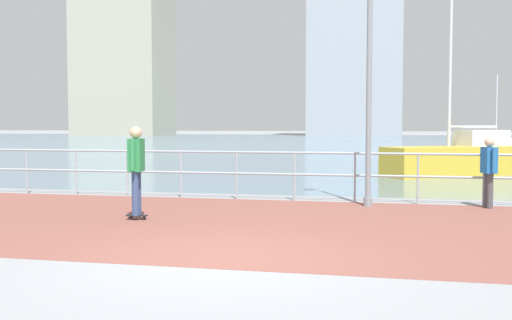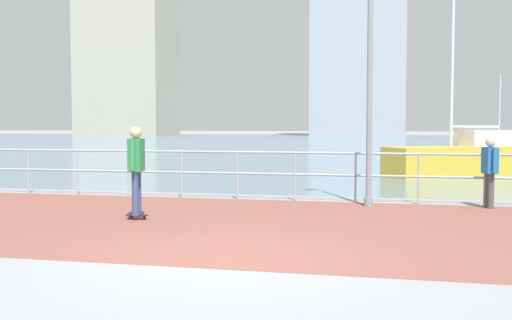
{
  "view_description": "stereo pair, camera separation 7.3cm",
  "coord_description": "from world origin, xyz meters",
  "px_view_note": "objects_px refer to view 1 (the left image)",
  "views": [
    {
      "loc": [
        2.1,
        -7.75,
        1.8
      ],
      "look_at": [
        -0.39,
        3.74,
        1.1
      ],
      "focal_mm": 42.41,
      "sensor_mm": 36.0,
      "label": 1
    },
    {
      "loc": [
        2.17,
        -7.73,
        1.8
      ],
      "look_at": [
        -0.39,
        3.74,
        1.1
      ],
      "focal_mm": 42.41,
      "sensor_mm": 36.0,
      "label": 2
    }
  ],
  "objects_px": {
    "bystander": "(489,167)",
    "sailboat_yellow": "(453,157)",
    "sailboat_blue": "(496,148)",
    "skateboarder": "(136,164)",
    "lamppost": "(364,60)"
  },
  "relations": [
    {
      "from": "skateboarder",
      "to": "bystander",
      "type": "bearing_deg",
      "value": 24.49
    },
    {
      "from": "skateboarder",
      "to": "sailboat_blue",
      "type": "height_order",
      "value": "sailboat_blue"
    },
    {
      "from": "bystander",
      "to": "skateboarder",
      "type": "bearing_deg",
      "value": -155.51
    },
    {
      "from": "lamppost",
      "to": "sailboat_yellow",
      "type": "relative_size",
      "value": 0.86
    },
    {
      "from": "lamppost",
      "to": "sailboat_yellow",
      "type": "distance_m",
      "value": 9.37
    },
    {
      "from": "bystander",
      "to": "sailboat_blue",
      "type": "distance_m",
      "value": 22.85
    },
    {
      "from": "skateboarder",
      "to": "sailboat_yellow",
      "type": "distance_m",
      "value": 13.39
    },
    {
      "from": "lamppost",
      "to": "sailboat_blue",
      "type": "bearing_deg",
      "value": 73.82
    },
    {
      "from": "lamppost",
      "to": "sailboat_blue",
      "type": "relative_size",
      "value": 1.27
    },
    {
      "from": "bystander",
      "to": "sailboat_yellow",
      "type": "relative_size",
      "value": 0.23
    },
    {
      "from": "lamppost",
      "to": "skateboarder",
      "type": "bearing_deg",
      "value": -144.47
    },
    {
      "from": "lamppost",
      "to": "sailboat_yellow",
      "type": "xyz_separation_m",
      "value": [
        2.77,
        8.58,
        -2.55
      ]
    },
    {
      "from": "lamppost",
      "to": "sailboat_yellow",
      "type": "bearing_deg",
      "value": 72.12
    },
    {
      "from": "skateboarder",
      "to": "bystander",
      "type": "relative_size",
      "value": 1.16
    },
    {
      "from": "bystander",
      "to": "sailboat_blue",
      "type": "relative_size",
      "value": 0.33
    }
  ]
}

